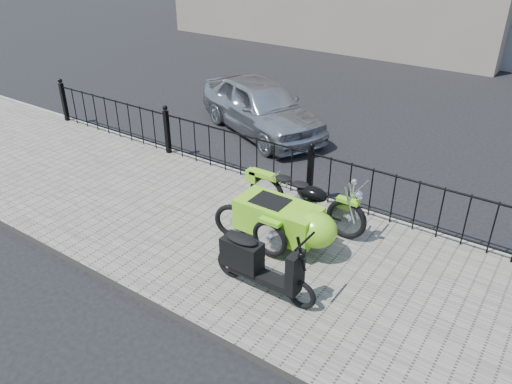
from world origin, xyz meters
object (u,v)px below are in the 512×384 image
Objects in this scene: spare_tire at (232,221)px; sedan_car at (261,106)px; motorcycle_sidecar at (293,217)px; scooter at (258,263)px.

spare_tire is 4.84m from sedan_car.
motorcycle_sidecar is 0.97m from spare_tire.
scooter is at bearing -123.00° from sedan_car.
sedan_car is (-3.35, 5.06, 0.12)m from scooter.
motorcycle_sidecar is at bearing 98.03° from scooter.
motorcycle_sidecar is 0.59× the size of sedan_car.
motorcycle_sidecar is at bearing -116.93° from sedan_car.
scooter is at bearing -81.97° from motorcycle_sidecar.
spare_tire is (-0.87, -0.40, -0.18)m from motorcycle_sidecar.
spare_tire is at bearing 141.91° from scooter.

